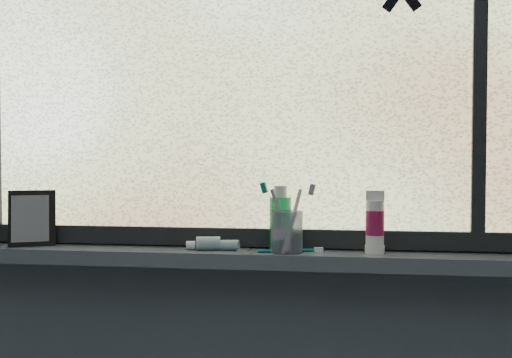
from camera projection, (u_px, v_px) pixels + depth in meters
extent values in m
cube|color=#9EA3A8|center=(254.00, 165.00, 1.61)|extent=(3.00, 0.01, 2.50)
cube|color=#47505F|center=(250.00, 258.00, 1.54)|extent=(1.62, 0.14, 0.04)
cube|color=silver|center=(253.00, 64.00, 1.58)|extent=(1.50, 0.01, 1.00)
cube|color=black|center=(253.00, 237.00, 1.59)|extent=(1.60, 0.03, 0.05)
cube|color=black|center=(479.00, 59.00, 1.49)|extent=(0.03, 0.03, 1.00)
cube|color=black|center=(32.00, 218.00, 1.62)|extent=(0.14, 0.11, 0.16)
cylinder|color=#9B91C0|center=(287.00, 232.00, 1.51)|extent=(0.09, 0.09, 0.11)
cylinder|color=#1D9A58|center=(280.00, 218.00, 1.53)|extent=(0.06, 0.06, 0.14)
cylinder|color=silver|center=(375.00, 220.00, 1.49)|extent=(0.06, 0.06, 0.12)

